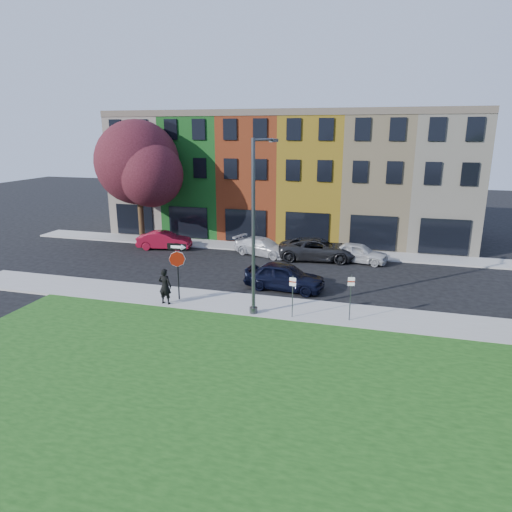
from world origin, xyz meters
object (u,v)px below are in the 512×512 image
(stop_sign, at_px, (177,260))
(street_lamp, at_px, (255,228))
(man, at_px, (165,286))
(sedan_near, at_px, (285,276))

(stop_sign, height_order, street_lamp, street_lamp)
(stop_sign, bearing_deg, street_lamp, -9.09)
(man, distance_m, street_lamp, 5.86)
(stop_sign, relative_size, man, 1.61)
(stop_sign, distance_m, sedan_near, 6.31)
(man, height_order, street_lamp, street_lamp)
(street_lamp, bearing_deg, sedan_near, 93.63)
(stop_sign, height_order, man, stop_sign)
(sedan_near, distance_m, street_lamp, 5.41)
(man, relative_size, street_lamp, 0.23)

